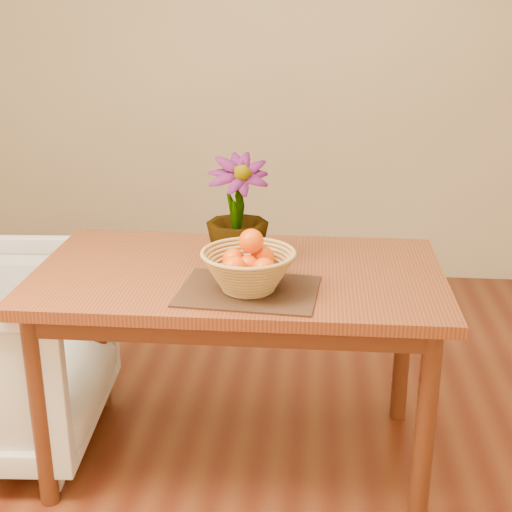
{
  "coord_description": "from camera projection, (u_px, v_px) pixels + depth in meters",
  "views": [
    {
      "loc": [
        0.26,
        -1.97,
        1.62
      ],
      "look_at": [
        0.07,
        0.15,
        0.86
      ],
      "focal_mm": 50.0,
      "sensor_mm": 36.0,
      "label": 1
    }
  ],
  "objects": [
    {
      "name": "wall_back",
      "position": [
        275.0,
        52.0,
        4.07
      ],
      "size": [
        4.0,
        0.02,
        2.7
      ],
      "primitive_type": "cube",
      "color": "beige",
      "rests_on": "floor"
    },
    {
      "name": "placemat",
      "position": [
        248.0,
        291.0,
        2.26
      ],
      "size": [
        0.46,
        0.36,
        0.01
      ],
      "primitive_type": "cube",
      "rotation": [
        0.0,
        0.0,
        -0.08
      ],
      "color": "#3A2315",
      "rests_on": "table"
    },
    {
      "name": "potted_plant",
      "position": [
        237.0,
        212.0,
        2.43
      ],
      "size": [
        0.26,
        0.26,
        0.38
      ],
      "primitive_type": "imported",
      "rotation": [
        0.0,
        0.0,
        0.22
      ],
      "color": "#1F4E16",
      "rests_on": "table"
    },
    {
      "name": "orange_pile",
      "position": [
        249.0,
        259.0,
        2.23
      ],
      "size": [
        0.18,
        0.18,
        0.14
      ],
      "rotation": [
        0.0,
        0.0,
        0.31
      ],
      "color": "#E74403",
      "rests_on": "wicker_basket"
    },
    {
      "name": "floor",
      "position": [
        230.0,
        508.0,
        2.42
      ],
      "size": [
        4.5,
        4.5,
        0.0
      ],
      "primitive_type": "plane",
      "color": "brown",
      "rests_on": "ground"
    },
    {
      "name": "table",
      "position": [
        238.0,
        294.0,
        2.47
      ],
      "size": [
        1.4,
        0.8,
        0.75
      ],
      "color": "brown",
      "rests_on": "floor"
    },
    {
      "name": "wicker_basket",
      "position": [
        248.0,
        272.0,
        2.24
      ],
      "size": [
        0.3,
        0.3,
        0.12
      ],
      "color": "#A28043",
      "rests_on": "placemat"
    }
  ]
}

